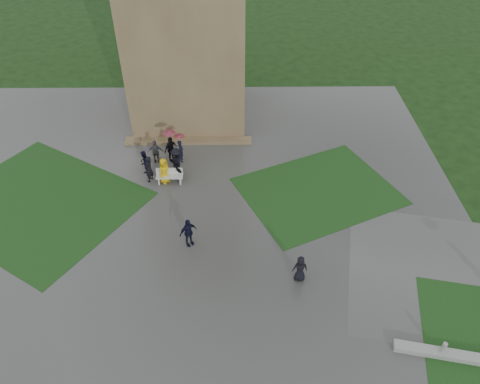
{
  "coord_description": "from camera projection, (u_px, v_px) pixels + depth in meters",
  "views": [
    {
      "loc": [
        3.39,
        -17.39,
        18.56
      ],
      "look_at": [
        3.6,
        3.54,
        1.2
      ],
      "focal_mm": 35.0,
      "sensor_mm": 36.0,
      "label": 1
    }
  ],
  "objects": [
    {
      "name": "ground",
      "position": [
        174.0,
        251.0,
        25.2
      ],
      "size": [
        120.0,
        120.0,
        0.0
      ],
      "primitive_type": "plane",
      "color": "black"
    },
    {
      "name": "plaza",
      "position": [
        177.0,
        226.0,
        26.74
      ],
      "size": [
        34.0,
        34.0,
        0.02
      ],
      "primitive_type": "cube",
      "color": "#3B3B38",
      "rests_on": "ground"
    },
    {
      "name": "lawn_inset_left",
      "position": [
        40.0,
        203.0,
        28.2
      ],
      "size": [
        14.1,
        13.46,
        0.01
      ],
      "primitive_type": "cube",
      "rotation": [
        0.0,
        0.0,
        -0.56
      ],
      "color": "#143512",
      "rests_on": "plaza"
    },
    {
      "name": "lawn_inset_right",
      "position": [
        318.0,
        191.0,
        29.1
      ],
      "size": [
        11.12,
        10.15,
        0.01
      ],
      "primitive_type": "cube",
      "rotation": [
        0.0,
        0.0,
        0.44
      ],
      "color": "#143512",
      "rests_on": "plaza"
    },
    {
      "name": "tower_plinth",
      "position": [
        188.0,
        141.0,
        33.28
      ],
      "size": [
        9.0,
        0.8,
        0.22
      ],
      "primitive_type": "cube",
      "color": "brown",
      "rests_on": "plaza"
    },
    {
      "name": "bench",
      "position": [
        170.0,
        176.0,
        29.49
      ],
      "size": [
        1.69,
        0.54,
        0.98
      ],
      "rotation": [
        0.0,
        0.0,
        0.01
      ],
      "color": "silver",
      "rests_on": "plaza"
    },
    {
      "name": "visitor_cluster",
      "position": [
        163.0,
        156.0,
        29.95
      ],
      "size": [
        3.13,
        3.44,
        2.61
      ],
      "color": "black",
      "rests_on": "plaza"
    },
    {
      "name": "pedestrian_mid",
      "position": [
        188.0,
        232.0,
        25.04
      ],
      "size": [
        1.19,
        1.08,
        1.77
      ],
      "primitive_type": "imported",
      "rotation": [
        0.0,
        0.0,
        0.61
      ],
      "color": "black",
      "rests_on": "plaza"
    },
    {
      "name": "pedestrian_near",
      "position": [
        300.0,
        269.0,
        23.23
      ],
      "size": [
        0.77,
        0.54,
        1.54
      ],
      "primitive_type": "imported",
      "rotation": [
        0.0,
        0.0,
        3.18
      ],
      "color": "black",
      "rests_on": "plaza"
    }
  ]
}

